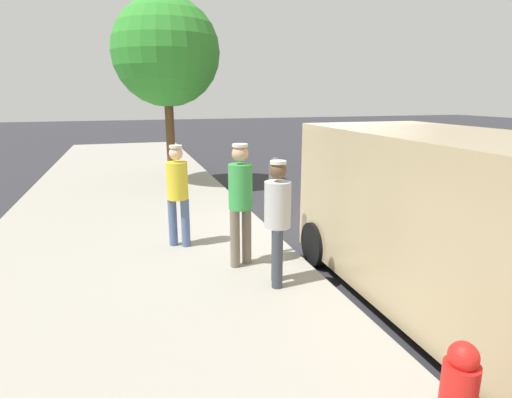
{
  "coord_description": "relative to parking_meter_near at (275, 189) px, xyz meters",
  "views": [
    {
      "loc": [
        3.46,
        6.56,
        2.57
      ],
      "look_at": [
        1.65,
        0.79,
        1.05
      ],
      "focal_mm": 28.99,
      "sensor_mm": 36.0,
      "label": 1
    }
  ],
  "objects": [
    {
      "name": "street_tree",
      "position": [
        0.93,
        -5.99,
        2.48
      ],
      "size": [
        2.84,
        2.84,
        4.95
      ],
      "color": "brown",
      "rests_on": "sidewalk_slab"
    },
    {
      "name": "parked_van",
      "position": [
        -1.5,
        2.38,
        -0.03
      ],
      "size": [
        2.19,
        5.23,
        2.15
      ],
      "color": "tan",
      "rests_on": "ground"
    },
    {
      "name": "pedestrian_in_gray",
      "position": [
        0.34,
        1.04,
        -0.1
      ],
      "size": [
        0.34,
        0.35,
        1.64
      ],
      "color": "#383D47",
      "rests_on": "sidewalk_slab"
    },
    {
      "name": "pedestrian_in_green",
      "position": [
        0.62,
        0.29,
        -0.01
      ],
      "size": [
        0.34,
        0.34,
        1.77
      ],
      "color": "#726656",
      "rests_on": "sidewalk_slab"
    },
    {
      "name": "sidewalk_slab",
      "position": [
        2.15,
        -0.79,
        -1.11
      ],
      "size": [
        5.0,
        32.0,
        0.15
      ],
      "primitive_type": "cube",
      "color": "#9E998E",
      "rests_on": "ground"
    },
    {
      "name": "pedestrian_in_yellow",
      "position": [
        1.38,
        -0.78,
        -0.08
      ],
      "size": [
        0.34,
        0.34,
        1.66
      ],
      "color": "#4C608C",
      "rests_on": "sidewalk_slab"
    },
    {
      "name": "ground_plane",
      "position": [
        -1.35,
        -0.79,
        -1.18
      ],
      "size": [
        80.0,
        80.0,
        0.0
      ],
      "primitive_type": "plane",
      "color": "#2D2D33"
    },
    {
      "name": "parking_meter_near",
      "position": [
        0.0,
        0.0,
        0.0
      ],
      "size": [
        0.14,
        0.18,
        1.52
      ],
      "color": "gray",
      "rests_on": "sidewalk_slab"
    }
  ]
}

